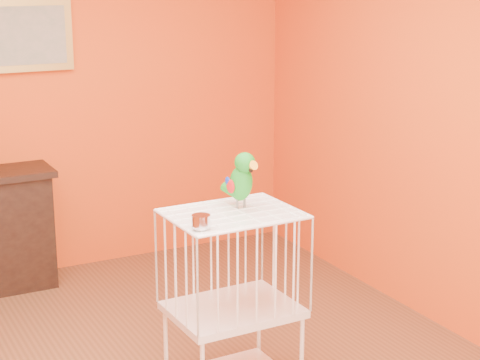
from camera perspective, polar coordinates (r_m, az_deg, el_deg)
room_shell at (r=3.73m, az=-6.67°, el=5.26°), size 4.50×4.50×4.50m
framed_picture at (r=5.82m, az=-14.84°, el=9.91°), size 0.62×0.04×0.50m
birdcage at (r=4.23m, az=-0.51°, el=-8.56°), size 0.65×0.51×1.00m
feed_cup at (r=3.82m, az=-2.79°, el=-2.95°), size 0.09×0.09×0.06m
parrot at (r=4.12m, az=0.07°, el=0.07°), size 0.15×0.27×0.30m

